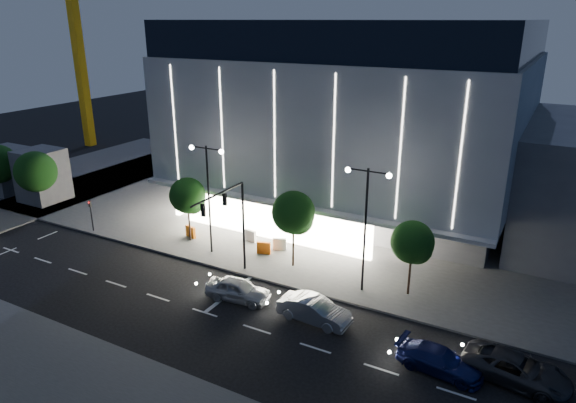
% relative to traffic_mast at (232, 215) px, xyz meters
% --- Properties ---
extents(ground, '(160.00, 160.00, 0.00)m').
position_rel_traffic_mast_xyz_m(ground, '(-1.00, -3.34, -5.03)').
color(ground, black).
rests_on(ground, ground).
extents(sidewalk_museum, '(70.00, 40.00, 0.15)m').
position_rel_traffic_mast_xyz_m(sidewalk_museum, '(4.00, 20.66, -4.95)').
color(sidewalk_museum, '#474747').
rests_on(sidewalk_museum, ground).
extents(sidewalk_west, '(16.00, 50.00, 0.15)m').
position_rel_traffic_mast_xyz_m(sidewalk_west, '(-31.00, 6.66, -4.95)').
color(sidewalk_west, '#474747').
rests_on(sidewalk_west, ground).
extents(museum, '(30.00, 25.80, 18.00)m').
position_rel_traffic_mast_xyz_m(museum, '(1.98, 18.97, 4.25)').
color(museum, '#4C4C51').
rests_on(museum, ground).
extents(traffic_mast, '(0.33, 5.89, 7.07)m').
position_rel_traffic_mast_xyz_m(traffic_mast, '(0.00, 0.00, 0.00)').
color(traffic_mast, black).
rests_on(traffic_mast, ground).
extents(street_lamp_west, '(3.16, 0.36, 9.00)m').
position_rel_traffic_mast_xyz_m(street_lamp_west, '(-4.00, 2.66, 0.93)').
color(street_lamp_west, black).
rests_on(street_lamp_west, ground).
extents(street_lamp_east, '(3.16, 0.36, 9.00)m').
position_rel_traffic_mast_xyz_m(street_lamp_east, '(9.00, 2.66, 0.93)').
color(street_lamp_east, black).
rests_on(street_lamp_east, ground).
extents(ped_signal_far, '(0.22, 0.24, 3.00)m').
position_rel_traffic_mast_xyz_m(ped_signal_far, '(-16.00, 1.16, -3.14)').
color(ped_signal_far, black).
rests_on(ped_signal_far, ground).
extents(tower_crane, '(32.00, 2.00, 28.50)m').
position_rel_traffic_mast_xyz_m(tower_crane, '(-41.92, 24.66, 15.48)').
color(tower_crane, gold).
rests_on(tower_crane, ground).
extents(tree_left, '(3.02, 3.02, 5.72)m').
position_rel_traffic_mast_xyz_m(tree_left, '(-6.97, 3.68, -0.99)').
color(tree_left, black).
rests_on(tree_left, ground).
extents(tree_mid, '(3.25, 3.25, 6.15)m').
position_rel_traffic_mast_xyz_m(tree_mid, '(3.03, 3.68, -0.69)').
color(tree_mid, black).
rests_on(tree_mid, ground).
extents(tree_right, '(2.91, 2.91, 5.51)m').
position_rel_traffic_mast_xyz_m(tree_right, '(12.03, 3.68, -1.14)').
color(tree_right, black).
rests_on(tree_right, ground).
extents(car_lead, '(4.69, 2.31, 1.54)m').
position_rel_traffic_mast_xyz_m(car_lead, '(2.00, -2.42, -4.26)').
color(car_lead, '#A8ABAF').
rests_on(car_lead, ground).
extents(car_second, '(4.83, 1.91, 1.56)m').
position_rel_traffic_mast_xyz_m(car_second, '(7.68, -2.29, -4.25)').
color(car_second, '#AAADB2').
rests_on(car_second, ground).
extents(car_third, '(4.85, 2.39, 1.36)m').
position_rel_traffic_mast_xyz_m(car_third, '(15.79, -3.45, -4.35)').
color(car_third, navy).
rests_on(car_third, ground).
extents(car_fourth, '(5.72, 3.18, 1.51)m').
position_rel_traffic_mast_xyz_m(car_fourth, '(19.50, -2.37, -4.27)').
color(car_fourth, '#2E2F33').
rests_on(car_fourth, ground).
extents(barrier_a, '(1.13, 0.51, 1.00)m').
position_rel_traffic_mast_xyz_m(barrier_a, '(-7.39, 4.20, -4.38)').
color(barrier_a, orange).
rests_on(barrier_a, sidewalk_museum).
extents(barrier_b, '(1.13, 0.43, 1.00)m').
position_rel_traffic_mast_xyz_m(barrier_b, '(-2.35, 5.97, -4.38)').
color(barrier_b, silver).
rests_on(barrier_b, sidewalk_museum).
extents(barrier_c, '(1.13, 0.56, 1.00)m').
position_rel_traffic_mast_xyz_m(barrier_c, '(-0.07, 4.38, -4.38)').
color(barrier_c, '#FF610E').
rests_on(barrier_c, sidewalk_museum).
extents(barrier_d, '(1.11, 0.65, 1.00)m').
position_rel_traffic_mast_xyz_m(barrier_d, '(0.67, 5.65, -4.38)').
color(barrier_d, silver).
rests_on(barrier_d, sidewalk_museum).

